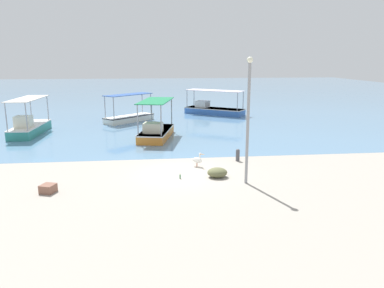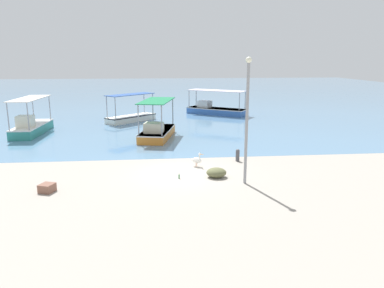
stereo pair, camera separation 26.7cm
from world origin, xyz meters
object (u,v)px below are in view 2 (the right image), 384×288
(fishing_boat_far_right, at_px, (31,126))
(lamp_post, at_px, (247,115))
(net_pile, at_px, (216,173))
(fishing_boat_far_left, at_px, (215,109))
(fishing_boat_outer, at_px, (131,116))
(fishing_boat_center, at_px, (157,131))
(cargo_crate, at_px, (47,188))
(pelican, at_px, (197,160))
(glass_bottle, at_px, (179,176))
(mooring_bollard, at_px, (238,155))

(fishing_boat_far_right, bearing_deg, lamp_post, -43.84)
(lamp_post, relative_size, net_pile, 5.86)
(fishing_boat_far_left, xyz_separation_m, net_pile, (-3.39, -21.36, -0.32))
(fishing_boat_far_right, height_order, fishing_boat_outer, fishing_boat_far_right)
(fishing_boat_center, height_order, net_pile, fishing_boat_center)
(cargo_crate, bearing_deg, net_pile, 9.72)
(pelican, relative_size, net_pile, 0.79)
(fishing_boat_outer, bearing_deg, cargo_crate, -97.91)
(fishing_boat_center, height_order, cargo_crate, fishing_boat_center)
(pelican, bearing_deg, fishing_boat_outer, 106.14)
(fishing_boat_far_right, distance_m, fishing_boat_outer, 9.10)
(fishing_boat_center, distance_m, glass_bottle, 9.78)
(cargo_crate, bearing_deg, fishing_boat_outer, 82.09)
(fishing_boat_outer, height_order, fishing_boat_center, fishing_boat_center)
(pelican, relative_size, glass_bottle, 2.96)
(fishing_boat_outer, height_order, glass_bottle, fishing_boat_outer)
(pelican, height_order, cargo_crate, pelican)
(pelican, relative_size, lamp_post, 0.14)
(cargo_crate, bearing_deg, pelican, 25.07)
(lamp_post, bearing_deg, cargo_crate, -178.11)
(fishing_boat_far_right, bearing_deg, mooring_bollard, -33.20)
(fishing_boat_far_left, distance_m, pelican, 19.82)
(lamp_post, relative_size, cargo_crate, 9.71)
(cargo_crate, bearing_deg, mooring_bollard, 23.74)
(pelican, distance_m, net_pile, 2.13)
(fishing_boat_center, distance_m, mooring_bollard, 8.22)
(fishing_boat_center, distance_m, cargo_crate, 12.11)
(fishing_boat_outer, xyz_separation_m, cargo_crate, (-2.62, -18.88, -0.30))
(fishing_boat_far_right, xyz_separation_m, fishing_boat_far_left, (16.09, 9.05, -0.06))
(fishing_boat_far_left, bearing_deg, fishing_boat_far_right, -150.64)
(fishing_boat_far_left, relative_size, mooring_bollard, 8.74)
(fishing_boat_outer, xyz_separation_m, lamp_post, (6.46, -18.58, 2.82))
(cargo_crate, relative_size, glass_bottle, 2.26)
(glass_bottle, bearing_deg, pelican, 60.93)
(net_pile, distance_m, cargo_crate, 8.00)
(lamp_post, bearing_deg, fishing_boat_far_left, 84.43)
(fishing_boat_far_right, height_order, net_pile, fishing_boat_far_right)
(mooring_bollard, height_order, glass_bottle, mooring_bollard)
(pelican, height_order, glass_bottle, pelican)
(fishing_boat_far_left, xyz_separation_m, fishing_boat_center, (-6.28, -11.68, 0.02))
(fishing_boat_far_left, height_order, mooring_bollard, fishing_boat_far_left)
(net_pile, xyz_separation_m, glass_bottle, (-1.88, -0.03, -0.13))
(fishing_boat_center, bearing_deg, net_pile, -73.36)
(fishing_boat_far_left, height_order, fishing_boat_center, fishing_boat_center)
(fishing_boat_outer, distance_m, cargo_crate, 19.06)
(fishing_boat_outer, distance_m, fishing_boat_center, 8.20)
(lamp_post, height_order, glass_bottle, lamp_post)
(pelican, xyz_separation_m, mooring_bollard, (2.48, 0.89, 0.01))
(lamp_post, relative_size, glass_bottle, 21.89)
(pelican, xyz_separation_m, cargo_crate, (-7.12, -3.33, -0.19))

